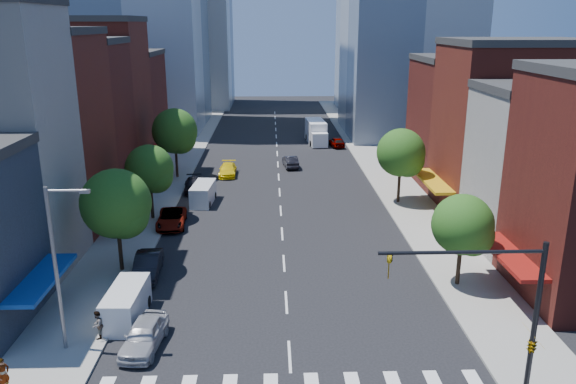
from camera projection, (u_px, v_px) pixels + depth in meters
name	position (u px, v px, depth m)	size (l,w,h in m)	color
ground	(290.00, 356.00, 29.57)	(220.00, 220.00, 0.00)	black
sidewalk_left	(174.00, 169.00, 67.45)	(5.00, 120.00, 0.15)	gray
sidewalk_right	(381.00, 167.00, 68.21)	(5.00, 120.00, 0.15)	gray
bldg_left_2	(27.00, 135.00, 46.24)	(12.00, 9.00, 16.00)	maroon
bldg_left_3	(64.00, 123.00, 54.52)	(12.00, 8.00, 15.00)	#531914
bldg_left_4	(90.00, 101.00, 62.36)	(12.00, 9.00, 17.00)	maroon
bldg_left_5	(114.00, 107.00, 72.03)	(12.00, 10.00, 13.00)	#531914
bldg_right_1	(557.00, 171.00, 42.84)	(12.00, 8.00, 12.00)	beige
bldg_right_2	(511.00, 130.00, 51.02)	(12.00, 10.00, 15.00)	maroon
bldg_right_3	(472.00, 123.00, 60.87)	(12.00, 10.00, 13.00)	#531914
traffic_signal	(522.00, 328.00, 24.37)	(7.24, 2.24, 8.00)	black
streetlight	(58.00, 260.00, 28.64)	(2.25, 0.25, 9.00)	slate
tree_left_near	(118.00, 206.00, 38.27)	(4.80, 4.80, 7.30)	black
tree_left_mid	(151.00, 171.00, 48.90)	(4.20, 4.20, 6.65)	black
tree_left_far	(176.00, 133.00, 62.10)	(5.00, 5.00, 7.75)	black
tree_right_near	(465.00, 227.00, 36.30)	(4.00, 4.00, 6.20)	black
tree_right_far	(402.00, 155.00, 53.33)	(4.60, 4.60, 7.20)	black
parked_car_front	(144.00, 335.00, 30.19)	(1.81, 4.49, 1.53)	#A5A5AA
parked_car_second	(148.00, 265.00, 38.83)	(1.65, 4.72, 1.56)	black
parked_car_third	(172.00, 218.00, 48.37)	(2.35, 5.09, 1.41)	#999999
parked_car_rear	(194.00, 185.00, 58.46)	(1.88, 4.63, 1.34)	black
cargo_van_near	(126.00, 305.00, 32.93)	(2.04, 4.72, 1.99)	silver
cargo_van_far	(203.00, 194.00, 54.43)	(2.19, 4.71, 1.95)	silver
taxi	(228.00, 170.00, 64.53)	(1.89, 4.66, 1.35)	yellow
traffic_car_oncoming	(290.00, 161.00, 68.24)	(1.51, 4.33, 1.43)	black
traffic_car_far	(337.00, 142.00, 79.46)	(1.63, 4.05, 1.38)	#999999
box_truck	(316.00, 133.00, 81.99)	(2.87, 8.10, 3.21)	white
pedestrian_near	(4.00, 375.00, 26.35)	(0.63, 0.41, 1.73)	#999999
pedestrian_far	(98.00, 325.00, 30.81)	(0.80, 0.62, 1.64)	#999999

